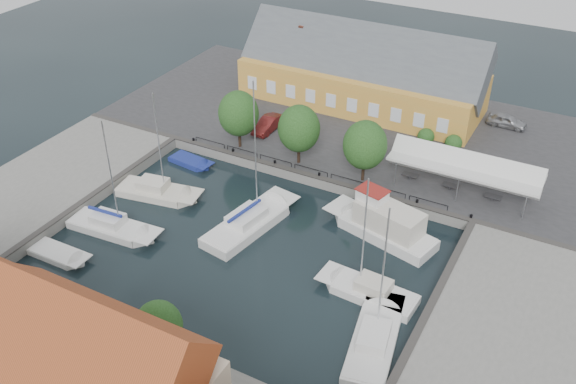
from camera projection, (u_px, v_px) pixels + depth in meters
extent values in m
plane|color=black|center=(256.00, 239.00, 56.07)|extent=(140.00, 140.00, 0.00)
cube|color=#2D2D30|center=(359.00, 127.00, 72.72)|extent=(56.00, 26.00, 1.00)
cube|color=slate|center=(53.00, 182.00, 63.03)|extent=(12.00, 24.00, 1.00)
cube|color=slate|center=(507.00, 338.00, 45.61)|extent=(12.00, 24.00, 1.00)
cube|color=#383533|center=(309.00, 175.00, 63.07)|extent=(56.00, 0.60, 0.12)
cube|color=#383533|center=(96.00, 192.00, 60.47)|extent=(0.60, 24.00, 0.12)
cube|color=#383533|center=(430.00, 306.00, 47.56)|extent=(0.60, 24.00, 0.12)
cylinder|color=black|center=(193.00, 140.00, 68.75)|extent=(0.24, 0.24, 0.40)
cylinder|color=black|center=(233.00, 151.00, 66.77)|extent=(0.24, 0.24, 0.40)
cylinder|color=black|center=(275.00, 162.00, 64.79)|extent=(0.24, 0.24, 0.40)
cylinder|color=black|center=(319.00, 175.00, 62.82)|extent=(0.24, 0.24, 0.40)
cylinder|color=black|center=(367.00, 188.00, 60.84)|extent=(0.24, 0.24, 0.40)
cylinder|color=black|center=(417.00, 202.00, 58.86)|extent=(0.24, 0.24, 0.40)
cylinder|color=black|center=(471.00, 217.00, 56.88)|extent=(0.24, 0.24, 0.40)
cube|color=gold|center=(361.00, 85.00, 75.69)|extent=(28.00, 10.00, 4.50)
cube|color=#474C51|center=(363.00, 57.00, 73.76)|extent=(28.56, 7.60, 7.60)
cube|color=gold|center=(308.00, 58.00, 84.33)|extent=(6.00, 6.00, 3.50)
cube|color=brown|center=(302.00, 30.00, 75.91)|extent=(0.60, 0.60, 1.20)
cube|color=silver|center=(465.00, 167.00, 59.17)|extent=(14.00, 4.00, 0.25)
cylinder|color=silver|center=(395.00, 172.00, 60.96)|extent=(0.10, 0.10, 2.70)
cylinder|color=silver|center=(408.00, 156.00, 63.61)|extent=(0.10, 0.10, 2.70)
cylinder|color=silver|center=(457.00, 189.00, 58.58)|extent=(0.10, 0.10, 2.70)
cylinder|color=silver|center=(468.00, 171.00, 61.23)|extent=(0.10, 0.10, 2.70)
cylinder|color=silver|center=(525.00, 206.00, 56.21)|extent=(0.10, 0.10, 2.70)
cylinder|color=silver|center=(533.00, 187.00, 58.86)|extent=(0.10, 0.10, 2.70)
cylinder|color=black|center=(240.00, 138.00, 67.34)|extent=(0.30, 0.30, 2.10)
ellipsoid|color=#1E4017|center=(239.00, 113.00, 65.78)|extent=(4.20, 4.20, 4.83)
cylinder|color=black|center=(299.00, 154.00, 64.57)|extent=(0.30, 0.30, 2.10)
ellipsoid|color=#1E4017|center=(299.00, 129.00, 63.01)|extent=(4.20, 4.20, 4.83)
cylinder|color=black|center=(363.00, 171.00, 61.80)|extent=(0.30, 0.30, 2.10)
ellipsoid|color=#1E4017|center=(365.00, 145.00, 60.24)|extent=(4.20, 4.20, 4.83)
imported|color=#939499|center=(507.00, 121.00, 71.29)|extent=(4.33, 1.77, 1.47)
imported|color=#521312|center=(268.00, 124.00, 70.53)|extent=(1.78, 4.74, 1.55)
cube|color=silver|center=(245.00, 229.00, 57.07)|extent=(4.57, 9.00, 1.50)
cube|color=silver|center=(253.00, 216.00, 57.35)|extent=(4.72, 10.67, 0.08)
cube|color=silver|center=(246.00, 217.00, 56.53)|extent=(2.72, 3.75, 0.90)
cylinder|color=silver|center=(255.00, 151.00, 54.26)|extent=(0.12, 0.12, 12.88)
cube|color=navy|center=(244.00, 211.00, 55.98)|extent=(0.91, 4.27, 0.22)
cube|color=silver|center=(387.00, 237.00, 56.20)|extent=(9.10, 5.21, 1.80)
cube|color=silver|center=(378.00, 223.00, 56.29)|extent=(10.73, 5.51, 0.08)
cube|color=beige|center=(389.00, 218.00, 55.10)|extent=(6.38, 4.09, 2.20)
cube|color=silver|center=(372.00, 197.00, 55.42)|extent=(2.72, 2.29, 1.20)
cube|color=maroon|center=(373.00, 190.00, 55.06)|extent=(2.95, 2.44, 0.10)
cube|color=silver|center=(375.00, 297.00, 49.83)|extent=(6.69, 3.13, 1.30)
cube|color=silver|center=(366.00, 287.00, 49.81)|extent=(7.99, 3.10, 0.08)
cube|color=beige|center=(374.00, 285.00, 49.27)|extent=(2.73, 2.01, 0.90)
cylinder|color=silver|center=(364.00, 235.00, 47.36)|extent=(0.12, 0.12, 9.81)
cube|color=silver|center=(372.00, 350.00, 45.32)|extent=(4.33, 7.98, 1.30)
cube|color=silver|center=(376.00, 333.00, 45.69)|extent=(4.49, 9.45, 0.08)
cube|color=silver|center=(374.00, 336.00, 44.84)|extent=(2.56, 3.35, 0.90)
cylinder|color=silver|center=(383.00, 272.00, 43.26)|extent=(0.12, 0.12, 10.56)
cube|color=beige|center=(153.00, 194.00, 62.01)|extent=(7.18, 4.04, 1.30)
cube|color=beige|center=(160.00, 189.00, 61.41)|extent=(8.50, 4.16, 0.08)
cube|color=beige|center=(153.00, 184.00, 61.34)|extent=(3.01, 2.43, 0.90)
cylinder|color=silver|center=(159.00, 144.00, 58.51)|extent=(0.12, 0.12, 10.17)
cube|color=silver|center=(108.00, 229.00, 57.25)|extent=(7.30, 3.23, 1.30)
cube|color=silver|center=(115.00, 225.00, 56.56)|extent=(8.72, 3.23, 0.08)
cube|color=silver|center=(108.00, 219.00, 56.55)|extent=(2.98, 2.05, 0.90)
cylinder|color=silver|center=(111.00, 177.00, 53.53)|extent=(0.12, 0.12, 10.48)
cube|color=navy|center=(105.00, 212.00, 56.20)|extent=(3.57, 0.48, 0.22)
cube|color=silver|center=(56.00, 255.00, 54.19)|extent=(4.52, 2.18, 0.90)
cube|color=silver|center=(60.00, 252.00, 53.70)|extent=(5.42, 2.10, 0.08)
cube|color=navy|center=(189.00, 162.00, 67.07)|extent=(4.16, 2.41, 0.80)
cube|color=navy|center=(192.00, 160.00, 66.59)|extent=(4.94, 2.42, 0.08)
cube|color=#A14522|center=(85.00, 354.00, 32.20)|extent=(12.36, 6.50, 6.50)
cube|color=brown|center=(35.00, 310.00, 32.48)|extent=(0.70, 0.70, 1.00)
cube|color=brown|center=(118.00, 350.00, 30.40)|extent=(0.60, 0.60, 0.80)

